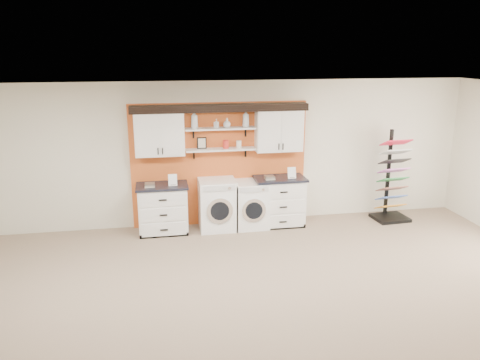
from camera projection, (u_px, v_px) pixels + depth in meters
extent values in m
plane|color=#8E765F|center=(265.00, 337.00, 5.67)|extent=(10.00, 10.00, 0.00)
plane|color=white|center=(269.00, 105.00, 4.91)|extent=(10.00, 10.00, 0.00)
plane|color=beige|center=(219.00, 154.00, 9.08)|extent=(10.00, 0.00, 10.00)
cube|color=#CA5822|center=(220.00, 164.00, 9.10)|extent=(3.40, 0.07, 2.40)
cube|color=white|center=(159.00, 133.00, 8.57)|extent=(0.90, 0.34, 0.84)
cube|color=white|center=(147.00, 135.00, 8.37)|extent=(0.42, 0.01, 0.78)
cube|color=white|center=(172.00, 134.00, 8.44)|extent=(0.42, 0.01, 0.78)
cube|color=white|center=(279.00, 129.00, 8.96)|extent=(0.90, 0.34, 0.84)
cube|color=white|center=(270.00, 131.00, 8.75)|extent=(0.42, 0.01, 0.78)
cube|color=white|center=(292.00, 130.00, 8.83)|extent=(0.42, 0.01, 0.78)
cube|color=white|center=(221.00, 149.00, 8.86)|extent=(1.32, 0.28, 0.03)
cube|color=white|center=(220.00, 128.00, 8.75)|extent=(1.32, 0.28, 0.03)
cube|color=black|center=(220.00, 107.00, 8.66)|extent=(3.30, 0.40, 0.10)
cube|color=black|center=(221.00, 111.00, 8.50)|extent=(3.30, 0.04, 0.04)
cube|color=black|center=(202.00, 143.00, 8.81)|extent=(0.18, 0.02, 0.22)
cube|color=beige|center=(202.00, 143.00, 8.80)|extent=(0.14, 0.01, 0.18)
cylinder|color=red|center=(226.00, 144.00, 8.85)|extent=(0.11, 0.11, 0.16)
cylinder|color=silver|center=(239.00, 144.00, 8.89)|extent=(0.10, 0.10, 0.14)
cube|color=white|center=(163.00, 209.00, 8.82)|extent=(0.90, 0.60, 0.90)
cube|color=black|center=(164.00, 235.00, 8.67)|extent=(0.90, 0.06, 0.07)
cube|color=black|center=(162.00, 186.00, 8.69)|extent=(0.96, 0.66, 0.04)
cube|color=white|center=(163.00, 200.00, 8.45)|extent=(0.82, 0.02, 0.25)
cube|color=white|center=(163.00, 215.00, 8.53)|extent=(0.82, 0.02, 0.25)
cube|color=white|center=(164.00, 230.00, 8.61)|extent=(0.82, 0.02, 0.25)
cube|color=white|center=(279.00, 202.00, 9.20)|extent=(0.93, 0.60, 0.93)
cube|color=black|center=(282.00, 227.00, 9.06)|extent=(0.93, 0.06, 0.07)
cube|color=black|center=(280.00, 178.00, 9.07)|extent=(0.99, 0.66, 0.04)
cube|color=white|center=(284.00, 192.00, 8.83)|extent=(0.84, 0.02, 0.26)
cube|color=white|center=(283.00, 207.00, 8.91)|extent=(0.84, 0.02, 0.26)
cube|color=white|center=(283.00, 222.00, 8.99)|extent=(0.84, 0.02, 0.26)
cube|color=white|center=(217.00, 204.00, 8.98)|extent=(0.70, 0.66, 0.98)
cube|color=silver|center=(219.00, 188.00, 8.55)|extent=(0.60, 0.02, 0.10)
cylinder|color=silver|center=(220.00, 211.00, 8.67)|extent=(0.49, 0.05, 0.49)
cylinder|color=black|center=(220.00, 211.00, 8.64)|extent=(0.35, 0.03, 0.35)
cube|color=white|center=(250.00, 204.00, 9.10)|extent=(0.65, 0.66, 0.91)
cube|color=silver|center=(254.00, 190.00, 8.68)|extent=(0.56, 0.02, 0.10)
cylinder|color=silver|center=(254.00, 210.00, 8.79)|extent=(0.46, 0.05, 0.46)
cylinder|color=black|center=(254.00, 211.00, 8.76)|extent=(0.33, 0.03, 0.33)
cube|color=black|center=(390.00, 218.00, 9.56)|extent=(0.71, 0.61, 0.07)
cube|color=black|center=(388.00, 173.00, 9.50)|extent=(0.06, 0.06, 1.77)
cube|color=orange|center=(390.00, 206.00, 9.52)|extent=(0.58, 0.35, 0.16)
cube|color=blue|center=(391.00, 197.00, 9.47)|extent=(0.58, 0.35, 0.16)
cube|color=brown|center=(392.00, 188.00, 9.42)|extent=(0.58, 0.35, 0.16)
cube|color=#268D40|center=(393.00, 179.00, 9.37)|extent=(0.58, 0.35, 0.16)
cube|color=#E465D7|center=(394.00, 170.00, 9.31)|extent=(0.58, 0.35, 0.16)
cube|color=black|center=(394.00, 161.00, 9.26)|extent=(0.58, 0.35, 0.16)
cube|color=white|center=(395.00, 152.00, 9.21)|extent=(0.58, 0.35, 0.16)
cube|color=#F71D40|center=(396.00, 143.00, 9.16)|extent=(0.58, 0.35, 0.16)
imported|color=silver|center=(194.00, 119.00, 8.62)|extent=(0.18, 0.18, 0.34)
imported|color=silver|center=(216.00, 123.00, 8.71)|extent=(0.10, 0.10, 0.16)
imported|color=silver|center=(227.00, 123.00, 8.74)|extent=(0.18, 0.18, 0.18)
imported|color=silver|center=(246.00, 118.00, 8.78)|extent=(0.15, 0.15, 0.33)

